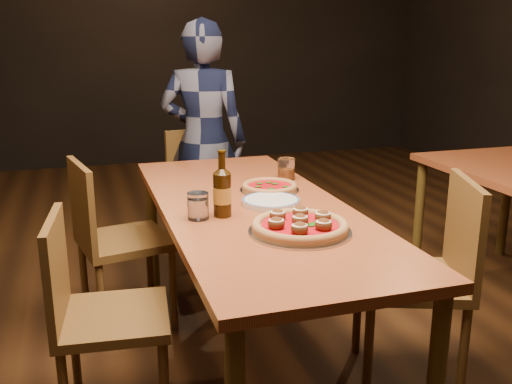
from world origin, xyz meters
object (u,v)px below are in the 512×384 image
object	(u,v)px
chair_main_e	(410,278)
pizza_margherita	(269,187)
amber_glass	(286,169)
chair_end	(207,193)
diner	(204,141)
table_main	(253,220)
water_glass	(198,206)
chair_main_sw	(125,239)
beer_bottle	(222,193)
pizza_meatball	(300,226)
plate_stack	(271,202)
chair_main_nw	(113,316)

from	to	relation	value
chair_main_e	pizza_margherita	xyz separation A→B (m)	(-0.44, 0.57, 0.29)
pizza_margherita	amber_glass	world-z (taller)	amber_glass
chair_main_e	chair_end	world-z (taller)	chair_main_e
chair_end	diner	size ratio (longest dim) A/B	0.57
table_main	water_glass	distance (m)	0.33
chair_main_e	pizza_margherita	world-z (taller)	chair_main_e
chair_main_sw	pizza_margherita	bearing A→B (deg)	-126.92
beer_bottle	pizza_meatball	bearing A→B (deg)	-51.09
pizza_margherita	diner	bearing A→B (deg)	93.45
plate_stack	diner	xyz separation A→B (m)	(-0.00, 1.40, 0.03)
table_main	amber_glass	xyz separation A→B (m)	(0.30, 0.38, 0.13)
chair_main_sw	beer_bottle	xyz separation A→B (m)	(0.36, -0.65, 0.39)
table_main	diner	distance (m)	1.38
table_main	plate_stack	world-z (taller)	plate_stack
pizza_margherita	beer_bottle	world-z (taller)	beer_bottle
plate_stack	chair_end	bearing A→B (deg)	90.09
chair_end	water_glass	xyz separation A→B (m)	(-0.35, -1.45, 0.36)
pizza_margherita	chair_main_sw	bearing A→B (deg)	154.71
chair_main_nw	amber_glass	size ratio (longest dim) A/B	7.90
chair_end	plate_stack	xyz separation A→B (m)	(0.00, -1.34, 0.31)
table_main	chair_main_sw	distance (m)	0.78
chair_main_sw	amber_glass	size ratio (longest dim) A/B	8.25
chair_main_e	plate_stack	world-z (taller)	chair_main_e
chair_main_e	chair_end	size ratio (longest dim) A/B	1.06
beer_bottle	chair_main_e	bearing A→B (deg)	-18.17
chair_main_e	pizza_margherita	bearing A→B (deg)	-121.90
table_main	diner	bearing A→B (deg)	86.85
chair_end	water_glass	world-z (taller)	chair_end
table_main	plate_stack	bearing A→B (deg)	-17.87
pizza_margherita	plate_stack	world-z (taller)	pizza_margherita
chair_main_e	plate_stack	xyz separation A→B (m)	(-0.51, 0.35, 0.29)
diner	chair_main_sw	bearing A→B (deg)	78.06
chair_main_nw	pizza_margherita	world-z (taller)	chair_main_nw
chair_main_sw	pizza_meatball	xyz separation A→B (m)	(0.59, -0.93, 0.32)
pizza_margherita	diner	size ratio (longest dim) A/B	0.18
chair_main_e	beer_bottle	size ratio (longest dim) A/B	3.50
chair_main_sw	chair_main_e	bearing A→B (deg)	-140.23
plate_stack	diner	world-z (taller)	diner
water_glass	diner	distance (m)	1.54
chair_main_sw	pizza_meatball	size ratio (longest dim) A/B	2.34
beer_bottle	amber_glass	size ratio (longest dim) A/B	2.43
chair_end	water_glass	bearing A→B (deg)	-114.00
diner	water_glass	bearing A→B (deg)	100.52
plate_stack	pizza_meatball	bearing A→B (deg)	-92.19
chair_main_sw	diner	size ratio (longest dim) A/B	0.58
pizza_margherita	water_glass	bearing A→B (deg)	-141.64
pizza_meatball	water_glass	bearing A→B (deg)	140.00
pizza_meatball	pizza_margherita	xyz separation A→B (m)	(0.08, 0.61, -0.01)
pizza_meatball	plate_stack	distance (m)	0.39
chair_main_nw	pizza_margherita	size ratio (longest dim) A/B	3.08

